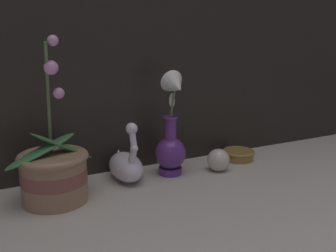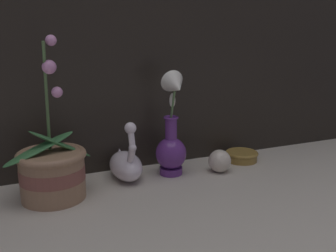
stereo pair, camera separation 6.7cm
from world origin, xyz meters
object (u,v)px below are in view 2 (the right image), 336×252
at_px(swan_figurine, 126,164).
at_px(amber_dish, 242,155).
at_px(orchid_potted_plant, 52,170).
at_px(glass_sphere, 220,161).
at_px(blue_vase, 172,139).

relative_size(swan_figurine, amber_dish, 1.68).
bearing_deg(swan_figurine, orchid_potted_plant, -165.84).
bearing_deg(amber_dish, orchid_potted_plant, -174.61).
xyz_separation_m(swan_figurine, amber_dish, (0.42, 0.00, -0.03)).
distance_m(orchid_potted_plant, swan_figurine, 0.23).
bearing_deg(glass_sphere, blue_vase, 165.82).
height_order(orchid_potted_plant, glass_sphere, orchid_potted_plant).
bearing_deg(glass_sphere, orchid_potted_plant, 179.70).
xyz_separation_m(orchid_potted_plant, swan_figurine, (0.22, 0.06, -0.03)).
bearing_deg(amber_dish, blue_vase, -174.79).
bearing_deg(swan_figurine, amber_dish, 0.64).
xyz_separation_m(blue_vase, amber_dish, (0.27, 0.02, -0.10)).
height_order(orchid_potted_plant, amber_dish, orchid_potted_plant).
xyz_separation_m(swan_figurine, glass_sphere, (0.29, -0.06, -0.01)).
height_order(swan_figurine, glass_sphere, swan_figurine).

